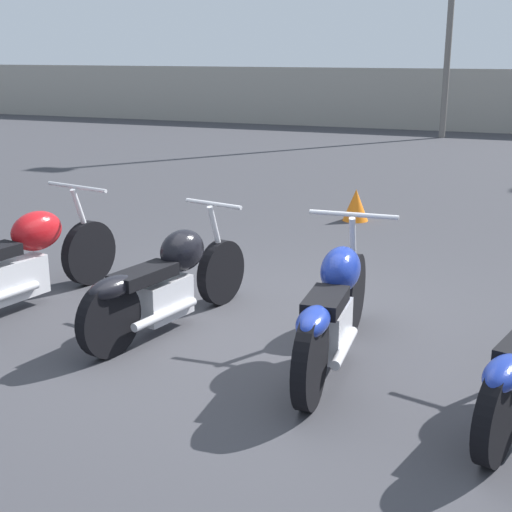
{
  "coord_description": "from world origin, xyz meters",
  "views": [
    {
      "loc": [
        1.94,
        -4.9,
        2.2
      ],
      "look_at": [
        0.0,
        0.08,
        0.65
      ],
      "focal_mm": 50.0,
      "sensor_mm": 36.0,
      "label": 1
    }
  ],
  "objects_px": {
    "motorcycle_slot_1": "(19,261)",
    "motorcycle_slot_3": "(334,308)",
    "traffic_cone_near": "(356,205)",
    "motorcycle_slot_2": "(167,281)"
  },
  "relations": [
    {
      "from": "motorcycle_slot_2",
      "to": "motorcycle_slot_1",
      "type": "bearing_deg",
      "value": -165.82
    },
    {
      "from": "traffic_cone_near",
      "to": "motorcycle_slot_2",
      "type": "bearing_deg",
      "value": -96.75
    },
    {
      "from": "motorcycle_slot_3",
      "to": "motorcycle_slot_1",
      "type": "bearing_deg",
      "value": 174.15
    },
    {
      "from": "motorcycle_slot_3",
      "to": "traffic_cone_near",
      "type": "height_order",
      "value": "motorcycle_slot_3"
    },
    {
      "from": "motorcycle_slot_1",
      "to": "motorcycle_slot_2",
      "type": "relative_size",
      "value": 1.12
    },
    {
      "from": "motorcycle_slot_2",
      "to": "motorcycle_slot_3",
      "type": "xyz_separation_m",
      "value": [
        1.44,
        -0.18,
        0.02
      ]
    },
    {
      "from": "traffic_cone_near",
      "to": "motorcycle_slot_3",
      "type": "bearing_deg",
      "value": -78.42
    },
    {
      "from": "motorcycle_slot_1",
      "to": "motorcycle_slot_3",
      "type": "height_order",
      "value": "motorcycle_slot_3"
    },
    {
      "from": "motorcycle_slot_2",
      "to": "motorcycle_slot_3",
      "type": "distance_m",
      "value": 1.45
    },
    {
      "from": "motorcycle_slot_1",
      "to": "motorcycle_slot_3",
      "type": "xyz_separation_m",
      "value": [
        2.87,
        -0.14,
        -0.0
      ]
    }
  ]
}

